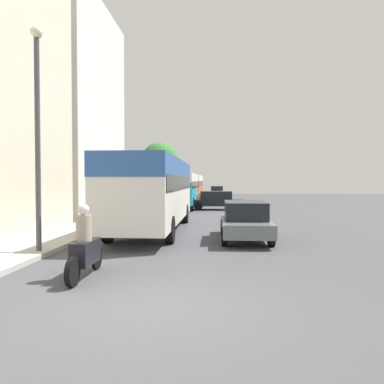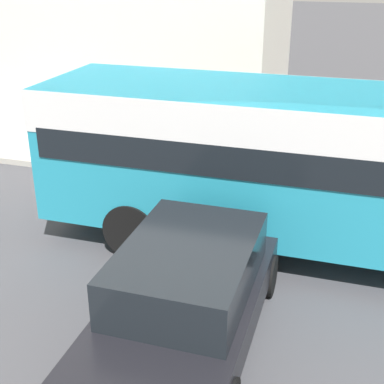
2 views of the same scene
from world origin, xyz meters
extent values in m
cube|color=teal|center=(-1.92, 24.28, 1.67)|extent=(2.44, 9.40, 2.35)
cube|color=white|center=(-1.92, 24.28, 2.50)|extent=(2.47, 9.45, 0.70)
cube|color=black|center=(-1.92, 24.28, 1.97)|extent=(2.49, 9.02, 0.52)
cylinder|color=black|center=(-3.04, 21.37, 0.50)|extent=(0.28, 1.00, 1.00)
cylinder|color=black|center=(-0.80, 21.37, 0.50)|extent=(0.28, 1.00, 1.00)
cube|color=black|center=(1.02, 22.96, 0.56)|extent=(4.41, 1.85, 0.48)
cube|color=black|center=(1.02, 22.96, 1.13)|extent=(2.42, 1.63, 0.66)
cylinder|color=black|center=(2.38, 22.12, 0.32)|extent=(0.64, 0.22, 0.64)
cylinder|color=black|center=(-0.35, 23.81, 0.32)|extent=(0.64, 0.22, 0.64)
cylinder|color=black|center=(-0.35, 22.12, 0.32)|extent=(0.64, 0.22, 0.64)
camera|label=1|loc=(1.02, -6.52, 2.25)|focal=35.00mm
camera|label=2|loc=(6.70, 24.78, 4.83)|focal=50.00mm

